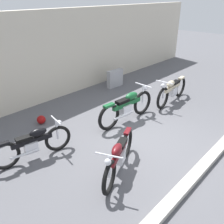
# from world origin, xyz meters

# --- Properties ---
(ground_plane) EXTENTS (40.00, 40.00, 0.00)m
(ground_plane) POSITION_xyz_m (0.00, 0.00, 0.00)
(ground_plane) COLOR #56565B
(building_wall) EXTENTS (18.00, 0.30, 3.08)m
(building_wall) POSITION_xyz_m (0.00, 4.22, 1.54)
(building_wall) COLOR beige
(building_wall) RESTS_ON ground_plane
(curb_strip) EXTENTS (18.00, 0.24, 0.12)m
(curb_strip) POSITION_xyz_m (0.00, -1.70, 0.06)
(curb_strip) COLOR #B7B2A8
(curb_strip) RESTS_ON ground_plane
(stone_marker) EXTENTS (0.75, 0.25, 0.71)m
(stone_marker) POSITION_xyz_m (2.62, 3.30, 0.36)
(stone_marker) COLOR #9E9EA3
(stone_marker) RESTS_ON ground_plane
(helmet) EXTENTS (0.26, 0.26, 0.26)m
(helmet) POSITION_xyz_m (-1.27, 2.78, 0.13)
(helmet) COLOR maroon
(helmet) RESTS_ON ground_plane
(motorcycle_green) EXTENTS (2.25, 0.63, 1.01)m
(motorcycle_green) POSITION_xyz_m (0.59, 0.99, 0.49)
(motorcycle_green) COLOR black
(motorcycle_green) RESTS_ON ground_plane
(motorcycle_black) EXTENTS (1.90, 0.64, 0.86)m
(motorcycle_black) POSITION_xyz_m (-2.34, 1.39, 0.41)
(motorcycle_black) COLOR black
(motorcycle_black) RESTS_ON ground_plane
(motorcycle_cream) EXTENTS (2.14, 0.60, 0.96)m
(motorcycle_cream) POSITION_xyz_m (2.77, 0.74, 0.46)
(motorcycle_cream) COLOR black
(motorcycle_cream) RESTS_ON ground_plane
(motorcycle_maroon) EXTENTS (1.83, 0.94, 0.88)m
(motorcycle_maroon) POSITION_xyz_m (-1.36, -0.38, 0.42)
(motorcycle_maroon) COLOR black
(motorcycle_maroon) RESTS_ON ground_plane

